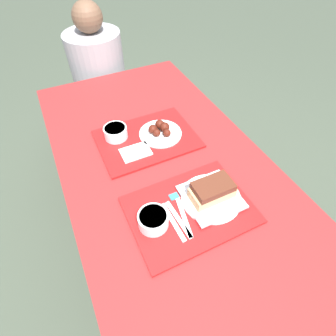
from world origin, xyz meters
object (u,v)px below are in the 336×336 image
(tray_far, at_px, (147,139))
(bowl_coleslaw_far, at_px, (116,132))
(tray_near, at_px, (190,210))
(person_seated_across, at_px, (98,66))
(wings_plate_far, at_px, (160,131))
(brisket_sandwich_plate, at_px, (212,193))
(bowl_coleslaw_near, at_px, (153,219))

(tray_far, height_order, bowl_coleslaw_far, bowl_coleslaw_far)
(tray_near, distance_m, tray_far, 0.43)
(person_seated_across, bearing_deg, tray_far, -89.94)
(tray_far, bearing_deg, tray_near, -90.88)
(wings_plate_far, distance_m, person_seated_across, 0.90)
(tray_far, height_order, wings_plate_far, wings_plate_far)
(tray_near, distance_m, bowl_coleslaw_far, 0.52)
(brisket_sandwich_plate, distance_m, person_seated_across, 1.32)
(tray_near, xyz_separation_m, bowl_coleslaw_far, (-0.12, 0.50, 0.04))
(wings_plate_far, bearing_deg, brisket_sandwich_plate, -87.75)
(tray_far, distance_m, bowl_coleslaw_near, 0.46)
(brisket_sandwich_plate, bearing_deg, tray_near, -175.92)
(tray_near, relative_size, wings_plate_far, 2.23)
(bowl_coleslaw_far, bearing_deg, tray_far, -29.11)
(tray_far, distance_m, bowl_coleslaw_far, 0.15)
(tray_far, bearing_deg, brisket_sandwich_plate, -78.44)
(brisket_sandwich_plate, bearing_deg, person_seated_across, 93.82)
(tray_far, relative_size, brisket_sandwich_plate, 1.96)
(tray_near, height_order, wings_plate_far, wings_plate_far)
(tray_near, bearing_deg, wings_plate_far, 79.94)
(tray_near, distance_m, person_seated_across, 1.33)
(tray_far, height_order, bowl_coleslaw_near, bowl_coleslaw_near)
(bowl_coleslaw_near, bearing_deg, tray_far, 70.34)
(bowl_coleslaw_near, relative_size, brisket_sandwich_plate, 0.47)
(tray_far, relative_size, bowl_coleslaw_near, 4.18)
(tray_far, xyz_separation_m, brisket_sandwich_plate, (0.09, -0.43, 0.04))
(tray_near, distance_m, brisket_sandwich_plate, 0.10)
(tray_far, bearing_deg, wings_plate_far, 1.33)
(bowl_coleslaw_near, bearing_deg, tray_near, -0.52)
(tray_far, distance_m, brisket_sandwich_plate, 0.44)
(bowl_coleslaw_near, xyz_separation_m, person_seated_across, (0.15, 1.32, -0.09))
(wings_plate_far, bearing_deg, bowl_coleslaw_far, 160.73)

